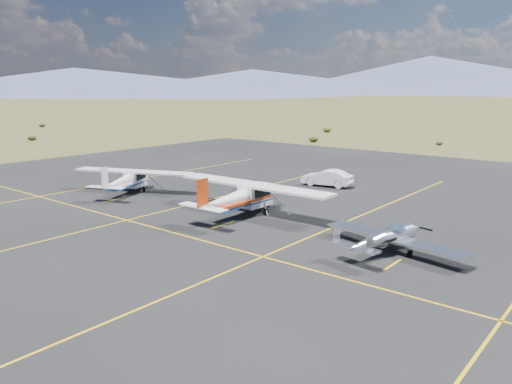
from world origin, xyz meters
TOP-DOWN VIEW (x-y plane):
  - ground at (0.00, 0.00)m, footprint 1600.00×1600.00m
  - apron at (0.00, 7.00)m, footprint 72.00×72.00m
  - aircraft_low_wing at (-1.59, -2.55)m, footprint 5.85×8.07m
  - aircraft_cessna at (-0.56, 8.02)m, footprint 7.07×11.79m
  - aircraft_plain at (-0.96, 19.55)m, footprint 7.29×9.86m
  - sedan at (11.54, 8.90)m, footprint 2.16×4.47m

SIDE VIEW (x-z plane):
  - ground at x=0.00m, z-range 0.00..0.00m
  - apron at x=0.00m, z-range -0.01..0.01m
  - sedan at x=11.54m, z-range 0.01..1.42m
  - aircraft_low_wing at x=-1.59m, z-range -0.04..1.71m
  - aircraft_plain at x=-0.96m, z-range -0.14..2.43m
  - aircraft_cessna at x=-0.56m, z-range -0.17..2.83m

